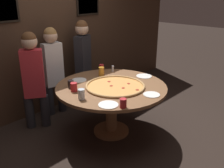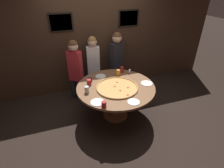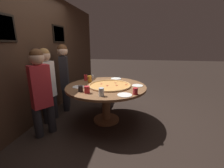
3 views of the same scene
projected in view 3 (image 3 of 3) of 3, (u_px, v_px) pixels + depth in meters
ground_plane at (106, 120)px, 3.09m from camera, size 24.00×24.00×0.00m
back_wall at (39, 55)px, 2.98m from camera, size 6.40×0.08×2.60m
dining_table at (106, 92)px, 2.93m from camera, size 1.54×1.54×0.74m
giant_pizza at (110, 85)px, 2.88m from camera, size 0.82×0.82×0.03m
drink_cup_near_right at (101, 92)px, 2.31m from camera, size 0.08×0.08×0.13m
drink_cup_by_shaker at (86, 78)px, 3.29m from camera, size 0.07×0.07×0.13m
drink_cup_centre_back at (135, 91)px, 2.39m from camera, size 0.08×0.08×0.11m
drink_cup_far_right at (90, 79)px, 3.13m from camera, size 0.09×0.09×0.14m
drink_cup_near_left at (81, 89)px, 2.53m from camera, size 0.08×0.08×0.11m
drink_cup_far_left at (87, 90)px, 2.45m from camera, size 0.09×0.09×0.12m
white_plate_near_front at (116, 79)px, 3.47m from camera, size 0.24×0.24×0.01m
white_plate_far_back at (79, 87)px, 2.81m from camera, size 0.22×0.22×0.01m
white_plate_right_side at (125, 95)px, 2.37m from camera, size 0.24×0.24×0.01m
white_plate_left_side at (138, 86)px, 2.90m from camera, size 0.21×0.21×0.01m
condiment_shaker at (93, 77)px, 3.40m from camera, size 0.04×0.04×0.10m
diner_side_left at (41, 89)px, 2.42m from camera, size 0.37×0.32×1.46m
diner_far_right at (64, 74)px, 3.43m from camera, size 0.40×0.27×1.51m
diner_centre_back at (47, 81)px, 2.89m from camera, size 0.38×0.22×1.45m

